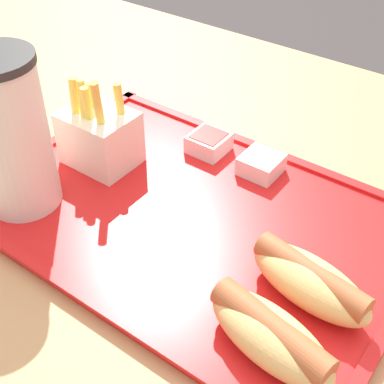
% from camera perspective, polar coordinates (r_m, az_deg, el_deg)
% --- Properties ---
extents(food_tray, '(0.44, 0.30, 0.01)m').
position_cam_1_polar(food_tray, '(0.55, 0.00, -2.77)').
color(food_tray, red).
rests_on(food_tray, dining_table).
extents(soda_cup, '(0.08, 0.08, 0.20)m').
position_cam_1_polar(soda_cup, '(0.55, -18.88, 5.85)').
color(soda_cup, silver).
rests_on(soda_cup, food_tray).
extents(hot_dog_far, '(0.12, 0.07, 0.04)m').
position_cam_1_polar(hot_dog_far, '(0.43, 8.36, -14.84)').
color(hot_dog_far, tan).
rests_on(hot_dog_far, food_tray).
extents(hot_dog_near, '(0.12, 0.07, 0.04)m').
position_cam_1_polar(hot_dog_near, '(0.47, 12.49, -9.23)').
color(hot_dog_near, tan).
rests_on(hot_dog_near, food_tray).
extents(fries_carton, '(0.08, 0.06, 0.12)m').
position_cam_1_polar(fries_carton, '(0.61, -9.84, 5.96)').
color(fries_carton, silver).
rests_on(fries_carton, food_tray).
extents(sauce_cup_mayo, '(0.04, 0.04, 0.02)m').
position_cam_1_polar(sauce_cup_mayo, '(0.60, 7.39, 3.01)').
color(sauce_cup_mayo, silver).
rests_on(sauce_cup_mayo, food_tray).
extents(sauce_cup_ketchup, '(0.04, 0.04, 0.02)m').
position_cam_1_polar(sauce_cup_ketchup, '(0.63, 1.80, 5.31)').
color(sauce_cup_ketchup, silver).
rests_on(sauce_cup_ketchup, food_tray).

